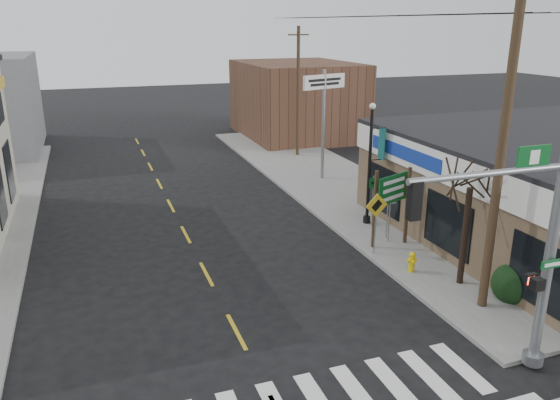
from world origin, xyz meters
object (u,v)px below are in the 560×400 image
object	(u,v)px
traffic_signal_pole	(530,242)
lamp_post	(371,155)
utility_pole_near	(503,136)
utility_pole_far	(298,91)
bare_tree	(472,170)
dance_center_sign	(324,96)
guide_sign	(392,197)
fire_hydrant	(412,261)

from	to	relation	value
traffic_signal_pole	lamp_post	bearing A→B (deg)	81.62
utility_pole_near	utility_pole_far	world-z (taller)	utility_pole_near
lamp_post	bare_tree	size ratio (longest dim) A/B	1.04
dance_center_sign	bare_tree	xyz separation A→B (m)	(-0.90, -13.44, -0.64)
traffic_signal_pole	utility_pole_far	world-z (taller)	utility_pole_far
dance_center_sign	utility_pole_near	xyz separation A→B (m)	(-1.22, -14.95, 0.73)
guide_sign	fire_hydrant	size ratio (longest dim) A/B	4.15
utility_pole_near	fire_hydrant	bearing A→B (deg)	111.58
fire_hydrant	utility_pole_far	bearing A→B (deg)	81.31
fire_hydrant	dance_center_sign	bearing A→B (deg)	80.84
bare_tree	lamp_post	bearing A→B (deg)	91.17
utility_pole_near	utility_pole_far	bearing A→B (deg)	91.35
guide_sign	utility_pole_far	xyz separation A→B (m)	(2.22, 15.54, 2.20)
fire_hydrant	dance_center_sign	size ratio (longest dim) A/B	0.12
dance_center_sign	utility_pole_far	world-z (taller)	utility_pole_far
guide_sign	bare_tree	world-z (taller)	bare_tree
utility_pole_near	utility_pole_far	size ratio (longest dim) A/B	1.27
guide_sign	utility_pole_near	size ratio (longest dim) A/B	0.30
dance_center_sign	utility_pole_near	world-z (taller)	utility_pole_near
fire_hydrant	utility_pole_near	distance (m)	5.68
guide_sign	lamp_post	xyz separation A→B (m)	(0.42, 2.52, 1.05)
bare_tree	utility_pole_far	world-z (taller)	utility_pole_far
traffic_signal_pole	dance_center_sign	xyz separation A→B (m)	(2.70, 17.87, 1.12)
bare_tree	utility_pole_near	world-z (taller)	utility_pole_near
traffic_signal_pole	fire_hydrant	size ratio (longest dim) A/B	7.77
fire_hydrant	dance_center_sign	xyz separation A→B (m)	(1.96, 12.15, 4.15)
guide_sign	lamp_post	distance (m)	2.76
lamp_post	utility_pole_near	world-z (taller)	utility_pole_near
bare_tree	dance_center_sign	bearing A→B (deg)	86.18
fire_hydrant	utility_pole_near	bearing A→B (deg)	-75.28
traffic_signal_pole	guide_sign	world-z (taller)	traffic_signal_pole
utility_pole_near	lamp_post	bearing A→B (deg)	95.38
dance_center_sign	utility_pole_near	bearing A→B (deg)	-112.54
utility_pole_far	lamp_post	bearing A→B (deg)	-103.39
bare_tree	utility_pole_near	size ratio (longest dim) A/B	0.48
fire_hydrant	utility_pole_far	xyz separation A→B (m)	(2.74, 17.91, 3.77)
guide_sign	fire_hydrant	bearing A→B (deg)	-125.55
dance_center_sign	utility_pole_far	distance (m)	5.83
traffic_signal_pole	bare_tree	world-z (taller)	traffic_signal_pole
lamp_post	traffic_signal_pole	bearing A→B (deg)	-92.14
utility_pole_far	dance_center_sign	bearing A→B (deg)	-103.20
fire_hydrant	utility_pole_near	world-z (taller)	utility_pole_near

